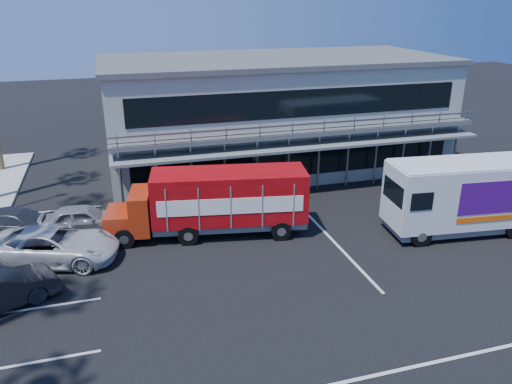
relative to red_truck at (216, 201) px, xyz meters
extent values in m
plane|color=black|center=(3.21, -5.11, -1.77)|extent=(120.00, 120.00, 0.00)
cube|color=#9AA093|center=(6.21, 9.89, 1.73)|extent=(22.00, 10.00, 7.00)
cube|color=#515454|center=(6.21, 9.89, 5.38)|extent=(22.40, 10.40, 0.30)
cube|color=#515454|center=(6.21, 4.29, 1.83)|extent=(22.00, 1.20, 0.25)
cube|color=gray|center=(6.21, 3.74, 2.33)|extent=(22.00, 0.08, 0.90)
cube|color=slate|center=(6.21, 3.99, 1.13)|extent=(22.00, 1.80, 0.15)
cube|color=black|center=(6.21, 4.87, -0.17)|extent=(20.00, 0.06, 1.60)
cube|color=black|center=(6.21, 4.87, 3.43)|extent=(20.00, 0.06, 1.60)
cube|color=#A3250D|center=(-4.52, 0.78, -0.85)|extent=(1.62, 2.26, 1.11)
cube|color=#A3250D|center=(-3.52, 0.61, -0.34)|extent=(1.30, 2.43, 1.94)
cube|color=black|center=(-3.52, 0.61, 0.21)|extent=(0.38, 1.94, 0.65)
cube|color=#B60B13|center=(0.65, -0.11, 0.26)|extent=(7.66, 3.53, 2.40)
cube|color=slate|center=(0.65, -0.11, -1.17)|extent=(7.60, 3.18, 0.28)
cube|color=white|center=(0.46, -1.26, 0.17)|extent=(6.69, 1.18, 0.78)
cube|color=white|center=(0.85, 1.03, 0.17)|extent=(6.69, 1.18, 0.78)
cylinder|color=black|center=(-4.42, -0.26, -1.29)|extent=(0.99, 0.44, 0.96)
cylinder|color=black|center=(-4.08, 1.73, -1.29)|extent=(0.99, 0.44, 0.96)
cylinder|color=black|center=(-1.52, -0.77, -1.29)|extent=(0.99, 0.44, 0.96)
cylinder|color=black|center=(-1.17, 1.23, -1.29)|extent=(0.99, 0.44, 0.96)
cylinder|color=black|center=(2.84, -1.52, -1.29)|extent=(0.99, 0.44, 0.96)
cylinder|color=black|center=(3.19, 0.48, -1.29)|extent=(0.99, 0.44, 0.96)
cube|color=silver|center=(11.68, -3.11, 0.31)|extent=(7.68, 3.33, 2.98)
cube|color=slate|center=(11.68, -3.11, -1.34)|extent=(7.35, 3.04, 0.37)
cube|color=black|center=(8.00, -2.72, 0.62)|extent=(0.28, 2.09, 1.01)
cube|color=silver|center=(11.68, -3.11, 1.83)|extent=(7.52, 3.26, 0.09)
cube|color=#460C6F|center=(12.39, -4.49, 0.52)|extent=(3.81, 0.44, 1.60)
cube|color=#460C6F|center=(12.66, -1.92, 0.52)|extent=(3.81, 0.44, 1.60)
cube|color=#F2590C|center=(12.39, -4.49, -0.55)|extent=(3.81, 0.43, 0.27)
cylinder|color=black|center=(8.92, -3.95, -1.26)|extent=(1.05, 0.39, 1.02)
cylinder|color=black|center=(9.15, -1.71, -1.26)|extent=(1.05, 0.39, 1.02)
cylinder|color=black|center=(14.02, -2.23, -1.26)|extent=(1.05, 0.39, 1.02)
imported|color=silver|center=(-7.44, -0.71, -0.99)|extent=(6.09, 3.99, 1.56)
imported|color=#272B34|center=(-9.29, 2.49, -1.09)|extent=(5.01, 3.15, 1.35)
imported|color=gray|center=(-6.29, 2.09, -1.07)|extent=(4.24, 1.97, 1.41)
camera|label=1|loc=(-4.37, -21.89, 9.18)|focal=35.00mm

